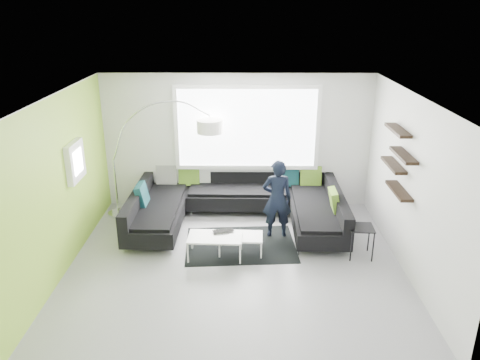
# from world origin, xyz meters

# --- Properties ---
(ground) EXTENTS (5.50, 5.50, 0.00)m
(ground) POSITION_xyz_m (0.00, 0.00, 0.00)
(ground) COLOR gray
(ground) RESTS_ON ground
(room_shell) EXTENTS (5.54, 5.04, 2.82)m
(room_shell) POSITION_xyz_m (0.04, 0.21, 1.81)
(room_shell) COLOR silver
(room_shell) RESTS_ON ground
(sectional_sofa) EXTENTS (4.04, 2.53, 0.86)m
(sectional_sofa) POSITION_xyz_m (0.01, 1.45, 0.38)
(sectional_sofa) COLOR black
(sectional_sofa) RESTS_ON ground
(rug) EXTENTS (2.03, 1.54, 0.01)m
(rug) POSITION_xyz_m (0.08, 0.66, 0.01)
(rug) COLOR black
(rug) RESTS_ON ground
(coffee_table) EXTENTS (1.21, 0.73, 0.39)m
(coffee_table) POSITION_xyz_m (-0.13, 0.32, 0.19)
(coffee_table) COLOR silver
(coffee_table) RESTS_ON ground
(arc_lamp) EXTENTS (2.18, 0.56, 2.36)m
(arc_lamp) POSITION_xyz_m (-2.44, 1.94, 1.18)
(arc_lamp) COLOR silver
(arc_lamp) RESTS_ON ground
(side_table) EXTENTS (0.42, 0.42, 0.55)m
(side_table) POSITION_xyz_m (2.13, 0.29, 0.28)
(side_table) COLOR black
(side_table) RESTS_ON ground
(person) EXTENTS (0.57, 0.39, 1.48)m
(person) POSITION_xyz_m (0.74, 1.04, 0.74)
(person) COLOR black
(person) RESTS_ON ground
(laptop) EXTENTS (0.50, 0.45, 0.03)m
(laptop) POSITION_xyz_m (-0.20, 0.37, 0.40)
(laptop) COLOR black
(laptop) RESTS_ON coffee_table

